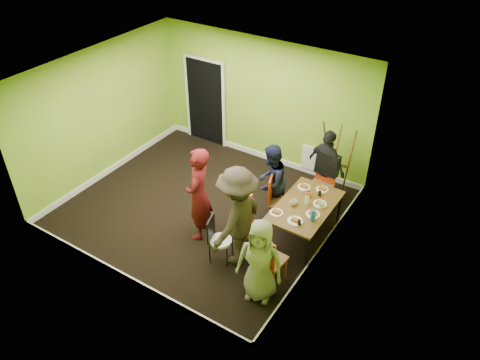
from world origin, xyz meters
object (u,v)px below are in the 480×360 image
object	(u,v)px
thermos	(307,199)
orange_bottle	(310,196)
chair_back_end	(326,170)
person_front_end	(260,261)
person_left_far	(271,182)
chair_left_near	(250,224)
person_back_end	(327,166)
easel	(337,163)
dining_table	(305,208)
person_left_near	(238,217)
blue_bottle	(313,215)
person_standing	(199,194)
chair_left_far	(276,197)
chair_bentwood	(217,237)
chair_front_end	(268,258)

from	to	relation	value
thermos	orange_bottle	distance (m)	0.21
chair_back_end	person_front_end	bearing A→B (deg)	95.55
thermos	person_left_far	world-z (taller)	person_left_far
chair_left_near	person_back_end	size ratio (longest dim) A/B	0.69
easel	person_left_far	xyz separation A→B (m)	(-0.83, -1.13, -0.10)
thermos	person_front_end	xyz separation A→B (m)	(0.01, -1.63, -0.12)
dining_table	person_front_end	world-z (taller)	person_front_end
person_left_near	person_back_end	world-z (taller)	person_left_near
easel	person_left_far	size ratio (longest dim) A/B	1.14
blue_bottle	person_standing	bearing A→B (deg)	-162.65
chair_left_near	person_left_near	bearing A→B (deg)	-5.35
person_left_far	thermos	bearing A→B (deg)	68.58
chair_back_end	person_standing	distance (m)	2.56
chair_back_end	easel	xyz separation A→B (m)	(0.10, 0.26, 0.06)
person_standing	person_left_near	xyz separation A→B (m)	(0.92, -0.18, 0.02)
chair_left_far	chair_back_end	distance (m)	1.16
thermos	orange_bottle	size ratio (longest dim) A/B	2.57
dining_table	person_left_far	bearing A→B (deg)	161.65
chair_bentwood	person_standing	distance (m)	0.83
chair_back_end	person_front_end	distance (m)	2.75
person_left_near	person_back_end	distance (m)	2.46
person_standing	person_left_far	distance (m)	1.44
chair_bentwood	person_back_end	size ratio (longest dim) A/B	0.56
blue_bottle	person_back_end	xyz separation A→B (m)	(-0.46, 1.62, -0.09)
thermos	person_left_near	size ratio (longest dim) A/B	0.12
easel	person_standing	world-z (taller)	person_standing
chair_back_end	person_left_far	size ratio (longest dim) A/B	0.74
chair_left_far	person_left_near	world-z (taller)	person_left_near
orange_bottle	person_left_near	distance (m)	1.50
dining_table	easel	distance (m)	1.42
thermos	person_left_near	distance (m)	1.34
chair_left_far	chair_front_end	world-z (taller)	chair_front_end
orange_bottle	dining_table	bearing A→B (deg)	-81.56
easel	blue_bottle	bearing A→B (deg)	-79.92
dining_table	person_back_end	xyz separation A→B (m)	(-0.18, 1.30, 0.08)
chair_back_end	person_left_near	bearing A→B (deg)	78.10
chair_bentwood	easel	xyz separation A→B (m)	(0.98, 2.68, 0.37)
blue_bottle	orange_bottle	bearing A→B (deg)	119.80
blue_bottle	person_standing	size ratio (longest dim) A/B	0.12
chair_front_end	chair_left_far	bearing A→B (deg)	118.72
easel	person_left_near	world-z (taller)	person_left_near
thermos	person_left_far	distance (m)	0.90
chair_left_near	easel	size ratio (longest dim) A/B	0.62
dining_table	thermos	bearing A→B (deg)	86.94
easel	thermos	world-z (taller)	easel
orange_bottle	chair_back_end	bearing A→B (deg)	96.04
person_left_far	chair_left_near	bearing A→B (deg)	5.62
dining_table	chair_left_far	distance (m)	0.67
chair_back_end	blue_bottle	size ratio (longest dim) A/B	5.12
chair_left_near	dining_table	bearing A→B (deg)	148.81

